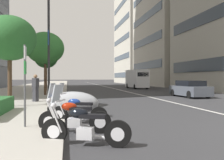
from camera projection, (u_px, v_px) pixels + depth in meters
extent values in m
cube|color=#A39E93|center=(34.00, 89.00, 33.98)|extent=(160.00, 9.13, 0.15)
cube|color=silver|center=(109.00, 87.00, 41.00)|extent=(110.00, 0.16, 0.01)
cylinder|color=black|center=(54.00, 131.00, 5.97)|extent=(0.34, 0.65, 0.65)
cylinder|color=silver|center=(54.00, 131.00, 5.97)|extent=(0.23, 0.35, 0.32)
cylinder|color=black|center=(118.00, 134.00, 5.69)|extent=(0.34, 0.65, 0.65)
cylinder|color=silver|center=(118.00, 134.00, 5.69)|extent=(0.23, 0.35, 0.32)
cube|color=silver|center=(85.00, 133.00, 5.83)|extent=(0.38, 0.45, 0.28)
cube|color=black|center=(93.00, 116.00, 5.80)|extent=(0.43, 0.68, 0.10)
ellipsoid|color=black|center=(79.00, 113.00, 5.86)|extent=(0.39, 0.51, 0.24)
cylinder|color=silver|center=(56.00, 119.00, 5.88)|extent=(0.15, 0.31, 0.64)
cylinder|color=silver|center=(59.00, 119.00, 6.02)|extent=(0.15, 0.31, 0.64)
cylinder|color=silver|center=(60.00, 101.00, 5.93)|extent=(0.57, 0.24, 0.04)
sphere|color=silver|center=(54.00, 105.00, 5.97)|extent=(0.14, 0.14, 0.14)
cube|color=#B2BCC6|center=(57.00, 93.00, 5.95)|extent=(0.45, 0.27, 0.44)
cylinder|color=silver|center=(98.00, 137.00, 5.92)|extent=(0.32, 0.67, 0.16)
cylinder|color=black|center=(50.00, 122.00, 7.25)|extent=(0.28, 0.67, 0.66)
cylinder|color=silver|center=(50.00, 122.00, 7.25)|extent=(0.21, 0.35, 0.33)
cylinder|color=black|center=(100.00, 122.00, 7.15)|extent=(0.28, 0.67, 0.66)
cylinder|color=silver|center=(100.00, 122.00, 7.15)|extent=(0.21, 0.35, 0.33)
cube|color=silver|center=(75.00, 122.00, 7.20)|extent=(0.35, 0.43, 0.28)
cube|color=black|center=(81.00, 109.00, 7.18)|extent=(0.37, 0.67, 0.10)
ellipsoid|color=#991E0A|center=(69.00, 106.00, 7.21)|extent=(0.35, 0.51, 0.24)
cylinder|color=silver|center=(51.00, 112.00, 7.17)|extent=(0.12, 0.32, 0.64)
cylinder|color=silver|center=(53.00, 111.00, 7.31)|extent=(0.12, 0.32, 0.64)
cylinder|color=silver|center=(55.00, 96.00, 7.23)|extent=(0.59, 0.18, 0.04)
sphere|color=silver|center=(49.00, 100.00, 7.25)|extent=(0.14, 0.14, 0.14)
cube|color=#B2BCC6|center=(51.00, 90.00, 7.24)|extent=(0.46, 0.23, 0.44)
cylinder|color=silver|center=(85.00, 125.00, 7.32)|extent=(0.26, 0.69, 0.16)
cylinder|color=black|center=(59.00, 114.00, 8.84)|extent=(0.31, 0.61, 0.61)
cylinder|color=silver|center=(59.00, 114.00, 8.84)|extent=(0.22, 0.33, 0.30)
cylinder|color=black|center=(99.00, 115.00, 8.62)|extent=(0.31, 0.61, 0.61)
cylinder|color=silver|center=(99.00, 115.00, 8.62)|extent=(0.22, 0.33, 0.30)
cube|color=silver|center=(79.00, 115.00, 8.73)|extent=(0.37, 0.44, 0.28)
cube|color=black|center=(84.00, 104.00, 8.70)|extent=(0.42, 0.68, 0.10)
ellipsoid|color=navy|center=(74.00, 102.00, 8.75)|extent=(0.38, 0.51, 0.24)
cylinder|color=silver|center=(61.00, 106.00, 8.76)|extent=(0.14, 0.31, 0.64)
cylinder|color=silver|center=(62.00, 106.00, 8.90)|extent=(0.14, 0.31, 0.64)
cylinder|color=silver|center=(63.00, 94.00, 8.81)|extent=(0.58, 0.23, 0.04)
sphere|color=silver|center=(59.00, 97.00, 8.84)|extent=(0.14, 0.14, 0.14)
cube|color=#B2BCC6|center=(61.00, 89.00, 8.82)|extent=(0.46, 0.26, 0.44)
cylinder|color=silver|center=(87.00, 118.00, 8.83)|extent=(0.31, 0.68, 0.16)
ellipsoid|color=gray|center=(73.00, 103.00, 10.18)|extent=(1.54, 2.31, 0.96)
cylinder|color=black|center=(54.00, 109.00, 10.35)|extent=(0.32, 0.60, 0.60)
cube|color=#4C515B|center=(190.00, 91.00, 20.56)|extent=(4.20, 1.97, 0.79)
cube|color=black|center=(190.00, 83.00, 20.43)|extent=(2.27, 1.74, 0.46)
cylinder|color=black|center=(173.00, 93.00, 21.71)|extent=(0.63, 0.25, 0.62)
cylinder|color=black|center=(189.00, 92.00, 22.08)|extent=(0.63, 0.25, 0.62)
cylinder|color=black|center=(190.00, 95.00, 19.06)|extent=(0.63, 0.25, 0.62)
cylinder|color=black|center=(208.00, 94.00, 19.43)|extent=(0.63, 0.25, 0.62)
cube|color=silver|center=(137.00, 78.00, 36.69)|extent=(5.77, 2.17, 2.62)
cube|color=black|center=(143.00, 74.00, 33.92)|extent=(0.09, 1.67, 0.56)
cylinder|color=black|center=(128.00, 86.00, 38.41)|extent=(0.73, 0.28, 0.72)
cylinder|color=black|center=(138.00, 86.00, 38.79)|extent=(0.73, 0.28, 0.72)
cylinder|color=black|center=(135.00, 87.00, 34.61)|extent=(0.73, 0.28, 0.72)
cylinder|color=black|center=(147.00, 87.00, 35.00)|extent=(0.73, 0.28, 0.72)
cylinder|color=#47494C|center=(25.00, 86.00, 7.37)|extent=(0.06, 0.06, 2.51)
cube|color=silver|center=(25.00, 53.00, 7.36)|extent=(0.32, 0.02, 0.40)
cube|color=#1E8C33|center=(25.00, 68.00, 7.37)|extent=(0.32, 0.02, 0.40)
cylinder|color=#232326|center=(49.00, 44.00, 18.54)|extent=(0.18, 0.18, 8.10)
cube|color=#194C99|center=(48.00, 38.00, 18.20)|extent=(0.56, 0.03, 1.10)
cube|color=#194C99|center=(49.00, 39.00, 18.88)|extent=(0.56, 0.03, 1.10)
cylinder|color=#473323|center=(10.00, 82.00, 12.63)|extent=(0.22, 0.22, 2.53)
ellipsoid|color=#265B28|center=(10.00, 38.00, 12.61)|extent=(2.76, 2.76, 2.34)
cylinder|color=#473323|center=(45.00, 79.00, 20.99)|extent=(0.22, 0.22, 2.84)
ellipsoid|color=#2D6B2D|center=(45.00, 48.00, 20.96)|extent=(3.28, 3.28, 2.78)
cylinder|color=#473323|center=(46.00, 79.00, 28.36)|extent=(0.22, 0.22, 2.76)
ellipsoid|color=#265B28|center=(46.00, 59.00, 28.34)|extent=(2.63, 2.63, 2.23)
cube|color=#2D2D33|center=(36.00, 95.00, 15.23)|extent=(0.40, 0.40, 0.87)
cube|color=#2D2D33|center=(35.00, 83.00, 15.22)|extent=(0.47, 0.47, 0.60)
sphere|color=#8C6647|center=(35.00, 76.00, 15.22)|extent=(0.24, 0.24, 0.24)
cube|color=#384756|center=(145.00, 65.00, 49.86)|extent=(17.67, 0.08, 1.50)
cube|color=#384756|center=(145.00, 41.00, 49.82)|extent=(17.67, 0.08, 1.50)
cube|color=#384756|center=(145.00, 17.00, 49.77)|extent=(17.67, 0.08, 1.50)
cube|color=#B7B2A3|center=(149.00, 33.00, 74.25)|extent=(22.01, 17.50, 30.59)
cube|color=#384756|center=(121.00, 75.00, 72.78)|extent=(19.81, 0.08, 1.50)
cube|color=#384756|center=(121.00, 58.00, 72.72)|extent=(19.81, 0.08, 1.50)
cube|color=#384756|center=(121.00, 40.00, 72.67)|extent=(19.81, 0.08, 1.50)
cube|color=#384756|center=(121.00, 23.00, 72.62)|extent=(19.81, 0.08, 1.50)
cube|color=#384756|center=(121.00, 5.00, 72.57)|extent=(19.81, 0.08, 1.50)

